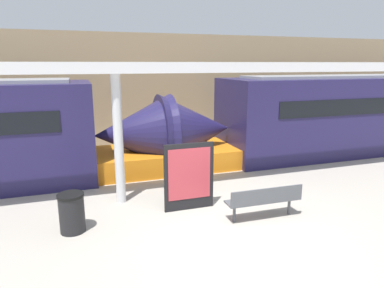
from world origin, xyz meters
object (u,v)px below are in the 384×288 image
Objects in this scene: train_left at (372,114)px; bench_near at (265,199)px; poster_board at (189,177)px; trash_bin at (72,213)px; support_column_near at (118,140)px.

bench_near is (-8.11, -4.86, -1.00)m from train_left.
poster_board is (-1.52, 1.13, 0.36)m from bench_near.
train_left is at bearing 18.01° from trash_bin.
trash_bin is at bearing -161.99° from train_left.
support_column_near is at bearing 146.33° from bench_near.
poster_board is at bearing 6.39° from trash_bin.
bench_near is 4.44m from trash_bin.
bench_near is at bearing -36.47° from poster_board.
support_column_near reaches higher than poster_board.
support_column_near is (-1.60, 1.04, 0.83)m from poster_board.
trash_bin is 0.26× the size of support_column_near.
trash_bin is 2.23m from support_column_near.
train_left is 11.55m from support_column_near.
bench_near is 1.07× the size of poster_board.
bench_near is 1.93m from poster_board.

